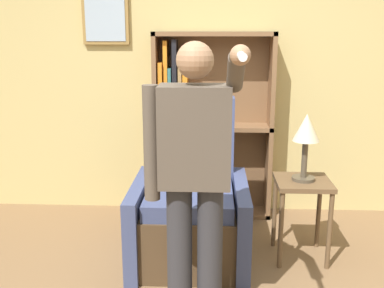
{
  "coord_description": "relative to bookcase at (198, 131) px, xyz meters",
  "views": [
    {
      "loc": [
        -0.09,
        -2.3,
        1.74
      ],
      "look_at": [
        -0.22,
        0.53,
        1.03
      ],
      "focal_mm": 42.0,
      "sensor_mm": 36.0,
      "label": 1
    }
  ],
  "objects": [
    {
      "name": "side_table",
      "position": [
        0.84,
        -0.86,
        -0.32
      ],
      "size": [
        0.42,
        0.42,
        0.64
      ],
      "color": "brown",
      "rests_on": "ground_plane"
    },
    {
      "name": "wall_back",
      "position": [
        0.22,
        0.16,
        0.57
      ],
      "size": [
        8.0,
        0.11,
        2.8
      ],
      "color": "tan",
      "rests_on": "ground_plane"
    },
    {
      "name": "armchair",
      "position": [
        -0.03,
        -0.87,
        -0.45
      ],
      "size": [
        0.88,
        0.91,
        1.23
      ],
      "color": "#4C3823",
      "rests_on": "ground_plane"
    },
    {
      "name": "bookcase",
      "position": [
        0.0,
        0.0,
        0.0
      ],
      "size": [
        1.11,
        0.28,
        1.75
      ],
      "color": "brown",
      "rests_on": "ground_plane"
    },
    {
      "name": "person_standing",
      "position": [
        0.04,
        -1.75,
        0.13
      ],
      "size": [
        0.55,
        0.78,
        1.7
      ],
      "color": "#2D2D33",
      "rests_on": "ground_plane"
    },
    {
      "name": "table_lamp",
      "position": [
        0.84,
        -0.86,
        0.18
      ],
      "size": [
        0.2,
        0.2,
        0.51
      ],
      "color": "#4C4233",
      "rests_on": "side_table"
    }
  ]
}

